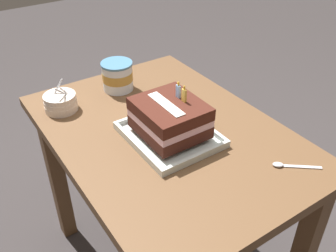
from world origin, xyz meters
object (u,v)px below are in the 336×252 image
Objects in this scene: bowl_stack at (61,102)px; serving_spoon_near_tray at (286,165)px; ice_cream_tub at (118,76)px; birthday_cake at (170,117)px; foil_tray at (170,135)px.

bowl_stack is 0.78m from serving_spoon_near_tray.
ice_cream_tub reaches higher than bowl_stack.
birthday_cake is at bearing 32.68° from bowl_stack.
birthday_cake is 1.75× the size of serving_spoon_near_tray.
bowl_stack is (-0.35, -0.22, -0.05)m from birthday_cake.
foil_tray is 0.36m from serving_spoon_near_tray.
birthday_cake reaches higher than ice_cream_tub.
birthday_cake is 0.42m from bowl_stack.
foil_tray is at bearing -2.29° from ice_cream_tub.
foil_tray is 2.46× the size of ice_cream_tub.
serving_spoon_near_tray is (0.30, 0.20, -0.07)m from birthday_cake.
foil_tray is 0.42m from bowl_stack.
bowl_stack reaches higher than foil_tray.
bowl_stack is at bearing -84.84° from ice_cream_tub.
foil_tray is at bearing -90.00° from birthday_cake.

